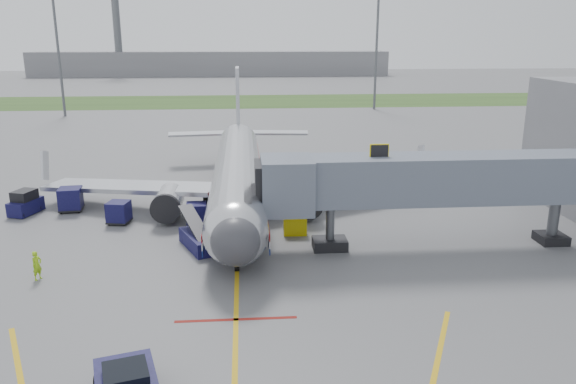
{
  "coord_description": "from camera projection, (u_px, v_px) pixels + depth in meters",
  "views": [
    {
      "loc": [
        0.6,
        -28.9,
        13.46
      ],
      "look_at": [
        3.47,
        7.53,
        3.2
      ],
      "focal_mm": 35.0,
      "sensor_mm": 36.0,
      "label": 1
    }
  ],
  "objects": [
    {
      "name": "ground",
      "position": [
        237.0,
        285.0,
        31.33
      ],
      "size": [
        400.0,
        400.0,
        0.0
      ],
      "primitive_type": "plane",
      "color": "#565659",
      "rests_on": "ground"
    },
    {
      "name": "grass_strip",
      "position": [
        241.0,
        101.0,
        117.71
      ],
      "size": [
        300.0,
        25.0,
        0.01
      ],
      "primitive_type": "cube",
      "color": "#2D4C1E",
      "rests_on": "ground"
    },
    {
      "name": "apron_markings",
      "position": [
        235.0,
        358.0,
        24.23
      ],
      "size": [
        21.52,
        50.0,
        0.01
      ],
      "color": "gold",
      "rests_on": "ground"
    },
    {
      "name": "airliner",
      "position": [
        238.0,
        174.0,
        45.25
      ],
      "size": [
        32.1,
        35.67,
        10.25
      ],
      "color": "silver",
      "rests_on": "ground"
    },
    {
      "name": "jet_bridge",
      "position": [
        437.0,
        180.0,
        35.9
      ],
      "size": [
        25.3,
        4.0,
        6.9
      ],
      "color": "slate",
      "rests_on": "ground"
    },
    {
      "name": "light_mast_left",
      "position": [
        58.0,
        51.0,
        93.33
      ],
      "size": [
        2.0,
        0.44,
        20.4
      ],
      "color": "#595B60",
      "rests_on": "ground"
    },
    {
      "name": "light_mast_right",
      "position": [
        376.0,
        50.0,
        102.3
      ],
      "size": [
        2.0,
        0.44,
        20.4
      ],
      "color": "#595B60",
      "rests_on": "ground"
    },
    {
      "name": "distant_terminal",
      "position": [
        212.0,
        63.0,
        192.66
      ],
      "size": [
        120.0,
        14.0,
        8.0
      ],
      "primitive_type": "cube",
      "color": "slate",
      "rests_on": "ground"
    },
    {
      "name": "control_tower",
      "position": [
        117.0,
        22.0,
        181.99
      ],
      "size": [
        4.0,
        4.0,
        30.0
      ],
      "color": "#595B60",
      "rests_on": "ground"
    },
    {
      "name": "baggage_tug",
      "position": [
        25.0,
        204.0,
        43.51
      ],
      "size": [
        2.2,
        3.01,
        1.89
      ],
      "color": "black",
      "rests_on": "ground"
    },
    {
      "name": "baggage_cart_a",
      "position": [
        71.0,
        199.0,
        44.21
      ],
      "size": [
        1.91,
        1.91,
        1.87
      ],
      "color": "black",
      "rests_on": "ground"
    },
    {
      "name": "baggage_cart_b",
      "position": [
        119.0,
        212.0,
        41.35
      ],
      "size": [
        1.79,
        1.79,
        1.65
      ],
      "color": "black",
      "rests_on": "ground"
    },
    {
      "name": "baggage_cart_c",
      "position": [
        197.0,
        214.0,
        41.02
      ],
      "size": [
        1.55,
        1.55,
        1.61
      ],
      "color": "black",
      "rests_on": "ground"
    },
    {
      "name": "belt_loader",
      "position": [
        199.0,
        240.0,
        36.6
      ],
      "size": [
        2.98,
        4.73,
        2.26
      ],
      "color": "black",
      "rests_on": "ground"
    },
    {
      "name": "ground_power_cart",
      "position": [
        295.0,
        225.0,
        39.15
      ],
      "size": [
        1.64,
        1.13,
        1.28
      ],
      "color": "yellow",
      "rests_on": "ground"
    },
    {
      "name": "ramp_worker",
      "position": [
        37.0,
        266.0,
        31.8
      ],
      "size": [
        0.66,
        0.74,
        1.69
      ],
      "primitive_type": "imported",
      "rotation": [
        0.0,
        0.0,
        1.03
      ],
      "color": "#93CF18",
      "rests_on": "ground"
    }
  ]
}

